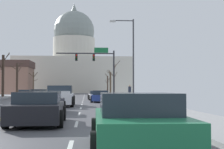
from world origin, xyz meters
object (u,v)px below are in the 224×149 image
(pickup_truck_near_02, at_px, (60,97))
(sedan_oncoming_00, at_px, (24,94))
(street_lamp_right, at_px, (130,53))
(sedan_near_03, at_px, (46,103))
(sedan_oncoming_02, at_px, (42,92))
(sedan_near_01, at_px, (100,97))
(sedan_oncoming_01, at_px, (35,93))
(signal_gantry, at_px, (98,62))
(sedan_near_04, at_px, (38,109))
(pedestrian_00, at_px, (130,91))
(sedan_near_05, at_px, (137,124))
(sedan_oncoming_03, at_px, (63,92))
(sedan_near_00, at_px, (97,96))
(bicycle_parked, at_px, (146,100))

(pickup_truck_near_02, distance_m, sedan_oncoming_00, 24.87)
(street_lamp_right, xyz_separation_m, sedan_near_03, (-6.32, -10.91, -4.11))
(street_lamp_right, distance_m, sedan_oncoming_02, 41.25)
(sedan_oncoming_02, bearing_deg, sedan_oncoming_00, -90.67)
(sedan_near_01, xyz_separation_m, sedan_oncoming_01, (-10.49, 26.04, 0.01))
(signal_gantry, distance_m, sedan_near_04, 31.81)
(signal_gantry, height_order, pedestrian_00, signal_gantry)
(pedestrian_00, bearing_deg, sedan_oncoming_02, 113.76)
(sedan_near_04, xyz_separation_m, sedan_near_05, (3.02, -5.94, 0.03))
(sedan_near_05, relative_size, sedan_oncoming_03, 0.97)
(sedan_near_00, bearing_deg, sedan_near_05, -90.24)
(bicycle_parked, bearing_deg, sedan_oncoming_00, 119.95)
(street_lamp_right, distance_m, sedan_near_04, 18.33)
(sedan_near_05, xyz_separation_m, pedestrian_00, (3.79, 29.90, 0.46))
(street_lamp_right, relative_size, sedan_oncoming_00, 1.66)
(signal_gantry, height_order, sedan_oncoming_03, signal_gantry)
(sedan_near_01, relative_size, sedan_near_04, 0.99)
(signal_gantry, bearing_deg, sedan_oncoming_00, 151.16)
(sedan_oncoming_02, bearing_deg, sedan_near_01, -73.40)
(sedan_near_00, xyz_separation_m, sedan_near_01, (0.16, -6.58, 0.04))
(signal_gantry, relative_size, pickup_truck_near_02, 1.41)
(sedan_near_01, bearing_deg, sedan_near_05, -90.65)
(sedan_near_03, xyz_separation_m, pedestrian_00, (7.21, 18.03, 0.49))
(sedan_near_03, distance_m, sedan_oncoming_01, 41.17)
(sedan_near_03, bearing_deg, signal_gantry, 81.46)
(sedan_near_03, xyz_separation_m, sedan_oncoming_00, (-7.00, 31.34, -0.02))
(sedan_near_03, bearing_deg, pedestrian_00, 68.20)
(sedan_near_00, bearing_deg, pickup_truck_near_02, -103.95)
(street_lamp_right, relative_size, sedan_near_03, 1.79)
(sedan_near_00, bearing_deg, sedan_oncoming_01, 117.97)
(bicycle_parked, bearing_deg, pickup_truck_near_02, 174.79)
(sedan_oncoming_02, bearing_deg, pedestrian_00, -66.24)
(street_lamp_right, xyz_separation_m, sedan_oncoming_01, (-13.10, 29.70, -4.12))
(pedestrian_00, bearing_deg, sedan_near_05, -97.22)
(street_lamp_right, distance_m, sedan_oncoming_00, 24.73)
(signal_gantry, distance_m, pedestrian_00, 8.99)
(sedan_near_01, distance_m, pickup_truck_near_02, 7.88)
(sedan_near_00, height_order, sedan_near_01, sedan_near_01)
(sedan_near_05, distance_m, bicycle_parked, 19.13)
(sedan_near_03, distance_m, pedestrian_00, 19.42)
(sedan_near_03, relative_size, bicycle_parked, 2.42)
(sedan_oncoming_01, xyz_separation_m, sedan_oncoming_02, (-0.01, 9.19, -0.00))
(sedan_near_05, bearing_deg, sedan_near_00, 89.76)
(sedan_near_01, bearing_deg, sedan_near_03, -104.33)
(sedan_oncoming_00, distance_m, sedan_oncoming_03, 28.32)
(signal_gantry, bearing_deg, sedan_near_03, -98.54)
(sedan_near_01, bearing_deg, sedan_near_04, -99.20)
(sedan_near_00, relative_size, sedan_oncoming_00, 0.99)
(pedestrian_00, height_order, bicycle_parked, pedestrian_00)
(sedan_oncoming_00, relative_size, sedan_oncoming_02, 0.99)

